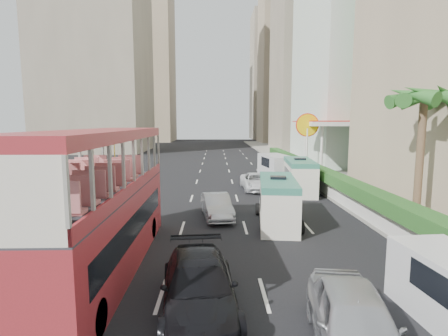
{
  "coord_description": "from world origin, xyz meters",
  "views": [
    {
      "loc": [
        -1.9,
        -12.23,
        5.31
      ],
      "look_at": [
        -1.5,
        4.0,
        3.2
      ],
      "focal_mm": 28.0,
      "sensor_mm": 36.0,
      "label": 1
    }
  ],
  "objects_px": {
    "double_decker_bus": "(100,202)",
    "palm_tree": "(419,164)",
    "minibus_near": "(278,201)",
    "car_black": "(199,311)",
    "van_asset": "(256,190)",
    "car_silver_lane_a": "(217,218)",
    "shell_station": "(332,148)",
    "panel_van_far": "(276,166)",
    "minibus_far": "(299,176)"
  },
  "relations": [
    {
      "from": "double_decker_bus",
      "to": "palm_tree",
      "type": "distance_m",
      "value": 14.39
    },
    {
      "from": "minibus_near",
      "to": "palm_tree",
      "type": "height_order",
      "value": "palm_tree"
    },
    {
      "from": "double_decker_bus",
      "to": "palm_tree",
      "type": "height_order",
      "value": "palm_tree"
    },
    {
      "from": "car_black",
      "to": "minibus_near",
      "type": "relative_size",
      "value": 0.94
    },
    {
      "from": "car_black",
      "to": "minibus_near",
      "type": "xyz_separation_m",
      "value": [
        3.74,
        8.58,
        1.2
      ]
    },
    {
      "from": "van_asset",
      "to": "minibus_near",
      "type": "xyz_separation_m",
      "value": [
        0.02,
        -9.46,
        1.2
      ]
    },
    {
      "from": "car_silver_lane_a",
      "to": "shell_station",
      "type": "relative_size",
      "value": 0.51
    },
    {
      "from": "car_silver_lane_a",
      "to": "panel_van_far",
      "type": "height_order",
      "value": "panel_van_far"
    },
    {
      "from": "car_black",
      "to": "minibus_near",
      "type": "height_order",
      "value": "minibus_near"
    },
    {
      "from": "double_decker_bus",
      "to": "panel_van_far",
      "type": "height_order",
      "value": "double_decker_bus"
    },
    {
      "from": "double_decker_bus",
      "to": "minibus_near",
      "type": "height_order",
      "value": "double_decker_bus"
    },
    {
      "from": "van_asset",
      "to": "shell_station",
      "type": "xyz_separation_m",
      "value": [
        8.65,
        7.87,
        2.75
      ]
    },
    {
      "from": "double_decker_bus",
      "to": "minibus_near",
      "type": "relative_size",
      "value": 2.03
    },
    {
      "from": "car_silver_lane_a",
      "to": "van_asset",
      "type": "relative_size",
      "value": 0.87
    },
    {
      "from": "car_silver_lane_a",
      "to": "shell_station",
      "type": "bearing_deg",
      "value": 45.51
    },
    {
      "from": "minibus_far",
      "to": "shell_station",
      "type": "relative_size",
      "value": 0.71
    },
    {
      "from": "minibus_far",
      "to": "palm_tree",
      "type": "bearing_deg",
      "value": -66.34
    },
    {
      "from": "shell_station",
      "to": "minibus_near",
      "type": "bearing_deg",
      "value": -116.48
    },
    {
      "from": "palm_tree",
      "to": "shell_station",
      "type": "distance_m",
      "value": 19.14
    },
    {
      "from": "shell_station",
      "to": "double_decker_bus",
      "type": "bearing_deg",
      "value": -124.82
    },
    {
      "from": "double_decker_bus",
      "to": "panel_van_far",
      "type": "distance_m",
      "value": 23.71
    },
    {
      "from": "minibus_far",
      "to": "shell_station",
      "type": "xyz_separation_m",
      "value": [
        5.47,
        8.97,
        1.49
      ]
    },
    {
      "from": "minibus_near",
      "to": "shell_station",
      "type": "height_order",
      "value": "shell_station"
    },
    {
      "from": "car_black",
      "to": "van_asset",
      "type": "bearing_deg",
      "value": 73.24
    },
    {
      "from": "car_black",
      "to": "double_decker_bus",
      "type": "bearing_deg",
      "value": 136.09
    },
    {
      "from": "car_silver_lane_a",
      "to": "palm_tree",
      "type": "height_order",
      "value": "palm_tree"
    },
    {
      "from": "minibus_near",
      "to": "panel_van_far",
      "type": "xyz_separation_m",
      "value": [
        2.64,
        15.78,
        -0.11
      ]
    },
    {
      "from": "car_black",
      "to": "minibus_far",
      "type": "distance_m",
      "value": 18.34
    },
    {
      "from": "double_decker_bus",
      "to": "minibus_far",
      "type": "bearing_deg",
      "value": 53.11
    },
    {
      "from": "minibus_far",
      "to": "shell_station",
      "type": "height_order",
      "value": "shell_station"
    },
    {
      "from": "shell_station",
      "to": "car_silver_lane_a",
      "type": "bearing_deg",
      "value": -126.31
    },
    {
      "from": "van_asset",
      "to": "panel_van_far",
      "type": "relative_size",
      "value": 0.86
    },
    {
      "from": "minibus_near",
      "to": "minibus_far",
      "type": "xyz_separation_m",
      "value": [
        3.16,
        8.36,
        0.06
      ]
    },
    {
      "from": "car_silver_lane_a",
      "to": "van_asset",
      "type": "distance_m",
      "value": 8.84
    },
    {
      "from": "minibus_near",
      "to": "double_decker_bus",
      "type": "bearing_deg",
      "value": -135.8
    },
    {
      "from": "van_asset",
      "to": "minibus_far",
      "type": "bearing_deg",
      "value": -21.92
    },
    {
      "from": "double_decker_bus",
      "to": "car_silver_lane_a",
      "type": "distance_m",
      "value": 8.43
    },
    {
      "from": "van_asset",
      "to": "panel_van_far",
      "type": "bearing_deg",
      "value": 64.43
    },
    {
      "from": "panel_van_far",
      "to": "minibus_near",
      "type": "bearing_deg",
      "value": -108.61
    },
    {
      "from": "double_decker_bus",
      "to": "minibus_far",
      "type": "xyz_separation_m",
      "value": [
        10.53,
        14.03,
        -1.27
      ]
    },
    {
      "from": "double_decker_bus",
      "to": "van_asset",
      "type": "height_order",
      "value": "double_decker_bus"
    },
    {
      "from": "van_asset",
      "to": "palm_tree",
      "type": "relative_size",
      "value": 0.73
    },
    {
      "from": "double_decker_bus",
      "to": "car_silver_lane_a",
      "type": "height_order",
      "value": "double_decker_bus"
    },
    {
      "from": "minibus_far",
      "to": "double_decker_bus",
      "type": "bearing_deg",
      "value": -121.3
    },
    {
      "from": "van_asset",
      "to": "shell_station",
      "type": "height_order",
      "value": "shell_station"
    },
    {
      "from": "car_black",
      "to": "minibus_far",
      "type": "bearing_deg",
      "value": 62.72
    },
    {
      "from": "panel_van_far",
      "to": "shell_station",
      "type": "height_order",
      "value": "shell_station"
    },
    {
      "from": "car_silver_lane_a",
      "to": "car_black",
      "type": "bearing_deg",
      "value": -101.31
    },
    {
      "from": "van_asset",
      "to": "minibus_near",
      "type": "distance_m",
      "value": 9.54
    },
    {
      "from": "minibus_far",
      "to": "shell_station",
      "type": "bearing_deg",
      "value": 64.22
    }
  ]
}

